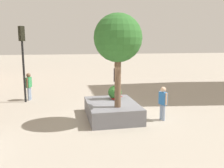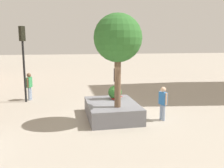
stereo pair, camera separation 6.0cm
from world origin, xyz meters
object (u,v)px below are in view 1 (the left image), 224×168
Objects in this scene: plaza_tree at (118,39)px; bystander_watching at (29,85)px; planter_ledge at (112,110)px; pedestrian_crossing at (163,101)px; traffic_light_corner at (22,51)px; skateboarder at (117,77)px; skateboard at (117,98)px.

bystander_watching is at bearing 39.50° from plaza_tree.
planter_ledge is 2.04× the size of pedestrian_crossing.
planter_ledge is 6.26m from bystander_watching.
plaza_tree is 2.40× the size of bystander_watching.
traffic_light_corner is (4.86, 4.57, -0.66)m from plaza_tree.
plaza_tree is at bearing -136.77° from traffic_light_corner.
plaza_tree is at bearing -173.55° from planter_ledge.
skateboarder reaches higher than bystander_watching.
pedestrian_crossing is at bearing -131.27° from skateboard.
planter_ledge is 3.44m from plaza_tree.
bystander_watching is (3.79, 4.69, -0.85)m from skateboarder.
skateboarder is at bearing 48.73° from pedestrian_crossing.
pedestrian_crossing is at bearing -131.27° from skateboarder.
skateboard is at bearing -124.43° from traffic_light_corner.
plaza_tree is 3.51m from pedestrian_crossing.
plaza_tree reaches higher than skateboard.
skateboarder is at bearing -124.43° from traffic_light_corner.
pedestrian_crossing is (-0.06, -2.11, -2.81)m from plaza_tree.
skateboard is 6.03m from bystander_watching.
plaza_tree is 6.70m from traffic_light_corner.
planter_ledge is 2.42m from pedestrian_crossing.
plaza_tree is at bearing -140.50° from bystander_watching.
plaza_tree is 0.91× the size of traffic_light_corner.
skateboarder is (1.52, -0.31, -1.89)m from plaza_tree.
skateboard is 0.46× the size of pedestrian_crossing.
traffic_light_corner reaches higher than bystander_watching.
traffic_light_corner reaches higher than skateboarder.
bystander_watching reaches higher than pedestrian_crossing.
planter_ledge is 1.80× the size of skateboarder.
bystander_watching is at bearing 50.35° from pedestrian_crossing.
pedestrian_crossing is (-0.86, -2.20, 0.54)m from planter_ledge.
skateboarder is 0.40× the size of traffic_light_corner.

